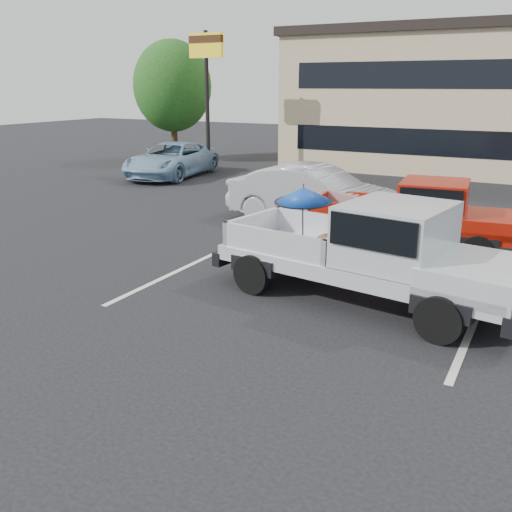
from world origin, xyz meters
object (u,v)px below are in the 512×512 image
at_px(silver_sedan, 314,195).
at_px(tree_left, 172,86).
at_px(motel_sign, 206,64).
at_px(silver_pickup, 382,248).
at_px(red_pickup, 426,213).
at_px(blue_suv, 171,160).

bearing_deg(silver_sedan, tree_left, 54.59).
height_order(motel_sign, silver_sedan, motel_sign).
bearing_deg(tree_left, motel_sign, -36.87).
bearing_deg(silver_pickup, silver_sedan, 132.31).
relative_size(red_pickup, silver_sedan, 1.05).
bearing_deg(silver_pickup, tree_left, 144.61).
relative_size(motel_sign, silver_sedan, 1.21).
height_order(red_pickup, blue_suv, red_pickup).
relative_size(motel_sign, red_pickup, 1.14).
relative_size(tree_left, silver_sedan, 1.21).
distance_m(tree_left, red_pickup, 19.10).
bearing_deg(motel_sign, blue_suv, -116.04).
xyz_separation_m(tree_left, silver_sedan, (11.88, -9.78, -2.91)).
distance_m(tree_left, silver_sedan, 15.66).
height_order(motel_sign, red_pickup, motel_sign).
bearing_deg(tree_left, silver_pickup, -44.46).
bearing_deg(red_pickup, silver_sedan, 152.86).
xyz_separation_m(motel_sign, silver_pickup, (11.34, -12.05, -3.60)).
distance_m(red_pickup, silver_sedan, 3.65).
distance_m(tree_left, silver_pickup, 21.66).
xyz_separation_m(motel_sign, silver_sedan, (7.88, -6.78, -3.83)).
distance_m(motel_sign, blue_suv, 4.34).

